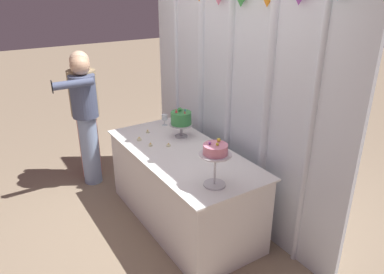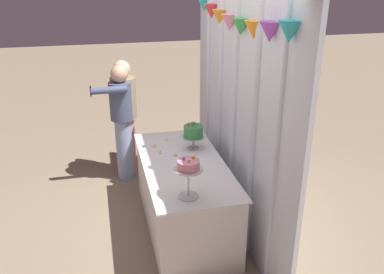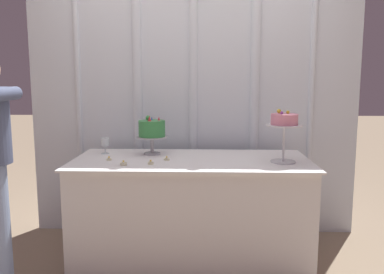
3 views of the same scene
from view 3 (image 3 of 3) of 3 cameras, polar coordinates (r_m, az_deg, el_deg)
name	(u,v)px [view 3 (image 3 of 3)]	position (r m, az deg, el deg)	size (l,w,h in m)	color
ground_plane	(191,262)	(3.19, -0.16, -17.40)	(24.00, 24.00, 0.00)	gray
draped_curtain	(194,80)	(3.52, 0.24, 8.08)	(2.87, 0.17, 2.57)	silver
cake_table	(191,209)	(3.13, -0.10, -10.16)	(1.78, 0.84, 0.78)	white
cake_display_nearleft	(152,130)	(3.20, -5.73, 0.98)	(0.25, 0.25, 0.32)	#B2B2B7
cake_display_nearright	(284,125)	(2.94, 12.99, 1.73)	(0.26, 0.26, 0.39)	silver
wine_glass	(105,143)	(3.30, -12.29, -0.77)	(0.06, 0.06, 0.13)	silver
tealight_far_left	(109,159)	(3.05, -11.73, -3.11)	(0.04, 0.04, 0.03)	beige
tealight_near_left	(123,164)	(2.86, -9.74, -3.77)	(0.05, 0.05, 0.04)	beige
tealight_near_right	(151,163)	(2.86, -5.91, -3.71)	(0.04, 0.04, 0.03)	beige
tealight_far_right	(167,159)	(2.99, -3.62, -3.15)	(0.04, 0.04, 0.03)	beige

